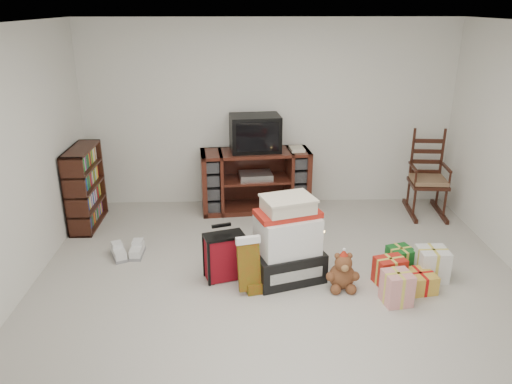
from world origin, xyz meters
TOP-DOWN VIEW (x-y plane):
  - room at (0.00, 0.00)m, footprint 5.01×5.01m
  - tv_stand at (-0.19, 2.21)m, footprint 1.49×0.66m
  - bookshelf at (-2.33, 1.77)m, footprint 0.28×0.83m
  - rocking_chair at (2.10, 2.05)m, footprint 0.54×0.81m
  - gift_pile at (0.08, 0.36)m, footprint 0.81×0.69m
  - red_suitcase at (-0.56, 0.36)m, footprint 0.42×0.31m
  - stocking at (-0.31, 0.09)m, footprint 0.30×0.18m
  - teddy_bear at (0.61, 0.14)m, footprint 0.26×0.23m
  - santa_figurine at (0.32, 0.57)m, footprint 0.29×0.28m
  - mrs_claus_figurine at (-0.15, 0.59)m, footprint 0.30×0.29m
  - sneaker_pair at (-1.65, 0.87)m, footprint 0.39×0.34m
  - gift_cluster at (1.28, 0.19)m, footprint 0.77×0.87m
  - crt_television at (-0.19, 2.24)m, footprint 0.69×0.53m

SIDE VIEW (x-z plane):
  - sneaker_pair at x=-1.65m, z-range 0.00..0.11m
  - gift_cluster at x=1.28m, z-range 0.00..0.26m
  - teddy_bear at x=0.61m, z-range -0.02..0.36m
  - santa_figurine at x=0.32m, z-range -0.07..0.53m
  - mrs_claus_figurine at x=-0.15m, z-range -0.07..0.55m
  - red_suitcase at x=-0.56m, z-range -0.04..0.54m
  - stocking at x=-0.31m, z-range 0.00..0.60m
  - gift_pile at x=0.08m, z-range -0.05..0.82m
  - rocking_chair at x=2.10m, z-range -0.18..0.98m
  - tv_stand at x=-0.19m, z-range 0.00..0.83m
  - bookshelf at x=-2.33m, z-range -0.02..0.99m
  - crt_television at x=-0.19m, z-range 0.83..1.30m
  - room at x=0.00m, z-range -0.01..2.51m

